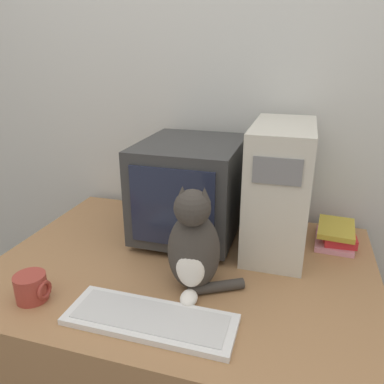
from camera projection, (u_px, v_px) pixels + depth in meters
name	position (u px, v px, depth m)	size (l,w,h in m)	color
wall_back	(221.00, 92.00, 1.61)	(7.00, 0.05, 2.50)	silver
desk	(184.00, 343.00, 1.45)	(1.31, 0.95, 0.72)	#9E7047
crt_monitor	(190.00, 188.00, 1.46)	(0.37, 0.44, 0.38)	#333333
computer_tower	(279.00, 188.00, 1.37)	(0.21, 0.43, 0.47)	beige
keyboard	(150.00, 319.00, 1.03)	(0.47, 0.17, 0.02)	silver
cat	(194.00, 247.00, 1.13)	(0.25, 0.21, 0.35)	#38332D
book_stack	(337.00, 235.00, 1.44)	(0.15, 0.21, 0.07)	pink
pen	(140.00, 302.00, 1.11)	(0.15, 0.02, 0.01)	black
mug	(32.00, 287.00, 1.11)	(0.10, 0.09, 0.08)	#9E382D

